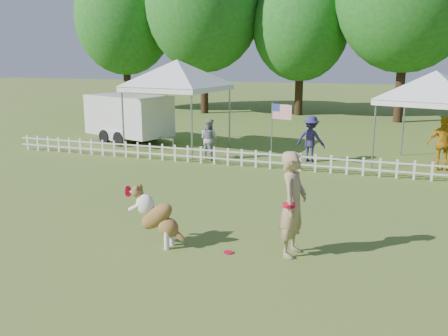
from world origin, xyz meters
The scene contains 16 objects.
ground centered at (0.00, 0.00, 0.00)m, with size 120.00×120.00×0.00m, color #496E23.
picket_fence centered at (0.00, 7.00, 0.30)m, with size 22.00×0.08×0.60m, color silver, non-canonical shape.
handler centered at (1.52, 0.00, 1.00)m, with size 0.73×0.48×2.00m, color tan.
dog centered at (-1.08, -0.45, 0.60)m, with size 1.16×0.39×1.20m, color brown, non-canonical shape.
frisbee_on_turf centered at (0.36, -0.34, 0.01)m, with size 0.20×0.20×0.02m, color red.
canopy_tent_left centered at (-5.18, 9.28, 1.73)m, with size 3.35×3.35×3.46m, color white, non-canonical shape.
canopy_tent_right centered at (4.22, 9.07, 1.57)m, with size 3.05×3.05×3.15m, color white, non-canonical shape.
cargo_trailer centered at (-7.89, 10.05, 1.03)m, with size 4.70×2.07×2.07m, color silver, non-canonical shape.
flag_pole centered at (-0.90, 7.68, 1.08)m, with size 0.83×0.09×2.15m, color gray, non-canonical shape.
spectator_a centered at (-3.24, 7.77, 0.74)m, with size 0.72×0.56×1.49m, color #96979B.
spectator_b centered at (0.29, 8.63, 0.82)m, with size 1.05×0.61×1.63m, color #2D2754.
spectator_c centered at (4.61, 8.68, 0.89)m, with size 1.04×0.43×1.78m, color #C08016.
tree_far_left centered at (-15.00, 22.00, 5.50)m, with size 6.60×6.60×11.00m, color #1D5618, non-canonical shape.
tree_left centered at (-9.00, 21.50, 6.00)m, with size 7.40×7.40×12.00m, color #1D5618, non-canonical shape.
tree_center_left centered at (-3.00, 22.50, 4.90)m, with size 6.00×6.00×9.80m, color #1D5618, non-canonical shape.
tree_center_right centered at (3.00, 21.00, 6.30)m, with size 7.60×7.60×12.60m, color #1D5618, non-canonical shape.
Camera 1 is at (3.34, -8.80, 3.70)m, focal length 40.00 mm.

